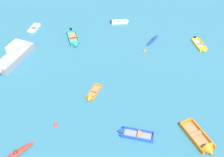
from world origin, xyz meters
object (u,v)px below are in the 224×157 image
kayak_red_midfield_left (16,153)px  rowboat_orange_cluster_inner (204,144)px  rowboat_white_midfield_right (124,22)px  motor_launch_grey_back_row_left (12,58)px  kayak_deep_blue_outer_left (152,40)px  rowboat_white_cluster_outer (32,31)px  mooring_buoy_trailing (56,125)px  rowboat_turquoise_near_left (74,42)px  mooring_buoy_central (145,51)px  rowboat_orange_center (91,96)px  rowboat_yellow_outer_right (202,48)px  rowboat_blue_far_right (129,133)px

kayak_red_midfield_left → rowboat_orange_cluster_inner: rowboat_orange_cluster_inner is taller
rowboat_white_midfield_right → motor_launch_grey_back_row_left: motor_launch_grey_back_row_left is taller
kayak_deep_blue_outer_left → motor_launch_grey_back_row_left: motor_launch_grey_back_row_left is taller
rowboat_white_cluster_outer → mooring_buoy_trailing: 18.32m
rowboat_turquoise_near_left → rowboat_white_cluster_outer: 7.13m
mooring_buoy_central → mooring_buoy_trailing: bearing=-114.0°
rowboat_white_midfield_right → mooring_buoy_central: 7.74m
rowboat_turquoise_near_left → rowboat_orange_center: bearing=-60.1°
rowboat_turquoise_near_left → mooring_buoy_central: 9.72m
rowboat_orange_center → rowboat_yellow_outer_right: 17.05m
motor_launch_grey_back_row_left → mooring_buoy_central: bearing=22.6°
rowboat_orange_center → kayak_red_midfield_left: size_ratio=0.86×
rowboat_white_midfield_right → motor_launch_grey_back_row_left: 17.29m
kayak_red_midfield_left → mooring_buoy_trailing: size_ratio=7.20×
kayak_deep_blue_outer_left → rowboat_orange_cluster_inner: size_ratio=0.70×
mooring_buoy_trailing → kayak_deep_blue_outer_left: bearing=67.5°
rowboat_white_midfield_right → mooring_buoy_central: bearing=-55.7°
rowboat_blue_far_right → mooring_buoy_central: rowboat_blue_far_right is taller
rowboat_white_midfield_right → mooring_buoy_central: size_ratio=6.16×
rowboat_turquoise_near_left → rowboat_orange_cluster_inner: 21.83m
rowboat_orange_center → motor_launch_grey_back_row_left: size_ratio=0.42×
kayak_deep_blue_outer_left → rowboat_blue_far_right: rowboat_blue_far_right is taller
rowboat_blue_far_right → rowboat_orange_cluster_inner: bearing=3.9°
rowboat_blue_far_right → rowboat_white_cluster_outer: 22.76m
rowboat_blue_far_right → rowboat_orange_cluster_inner: 7.15m
rowboat_orange_center → motor_launch_grey_back_row_left: bearing=163.2°
mooring_buoy_trailing → rowboat_white_cluster_outer: bearing=123.8°
rowboat_white_cluster_outer → mooring_buoy_trailing: bearing=-56.2°
motor_launch_grey_back_row_left → rowboat_white_cluster_outer: motor_launch_grey_back_row_left is taller
kayak_red_midfield_left → kayak_deep_blue_outer_left: (9.30, 21.40, -0.03)m
kayak_deep_blue_outer_left → mooring_buoy_central: kayak_deep_blue_outer_left is taller
rowboat_turquoise_near_left → rowboat_blue_far_right: bearing=-51.7°
mooring_buoy_central → mooring_buoy_trailing: (-6.53, -14.67, 0.00)m
rowboat_yellow_outer_right → mooring_buoy_central: bearing=-161.9°
motor_launch_grey_back_row_left → rowboat_white_cluster_outer: 7.19m
motor_launch_grey_back_row_left → rowboat_yellow_outer_right: (23.16, 8.99, -0.53)m
rowboat_turquoise_near_left → kayak_deep_blue_outer_left: 10.82m
kayak_deep_blue_outer_left → motor_launch_grey_back_row_left: size_ratio=0.42×
kayak_deep_blue_outer_left → mooring_buoy_central: 2.68m
mooring_buoy_trailing → rowboat_blue_far_right: bearing=5.7°
rowboat_orange_center → rowboat_blue_far_right: rowboat_blue_far_right is taller
rowboat_white_midfield_right → motor_launch_grey_back_row_left: size_ratio=0.41×
kayak_red_midfield_left → rowboat_orange_center: bearing=63.4°
kayak_red_midfield_left → motor_launch_grey_back_row_left: motor_launch_grey_back_row_left is taller
rowboat_white_midfield_right → mooring_buoy_trailing: size_ratio=6.07×
rowboat_orange_center → rowboat_orange_cluster_inner: size_ratio=0.70×
kayak_deep_blue_outer_left → rowboat_orange_cluster_inner: (7.33, -16.05, 0.09)m
kayak_red_midfield_left → rowboat_orange_cluster_inner: size_ratio=0.81×
mooring_buoy_central → rowboat_white_cluster_outer: bearing=178.2°
mooring_buoy_trailing → motor_launch_grey_back_row_left: bearing=138.8°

